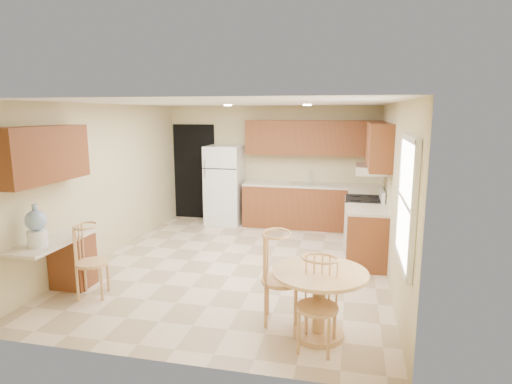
% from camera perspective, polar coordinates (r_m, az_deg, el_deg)
% --- Properties ---
extents(floor, '(5.50, 5.50, 0.00)m').
position_cam_1_polar(floor, '(6.86, -2.29, -9.60)').
color(floor, beige).
rests_on(floor, ground).
extents(ceiling, '(4.50, 5.50, 0.02)m').
position_cam_1_polar(ceiling, '(6.43, -2.46, 11.78)').
color(ceiling, white).
rests_on(ceiling, wall_back).
extents(wall_back, '(4.50, 0.02, 2.50)m').
position_cam_1_polar(wall_back, '(9.19, 2.07, 3.64)').
color(wall_back, '#C9BC88').
rests_on(wall_back, floor).
extents(wall_front, '(4.50, 0.02, 2.50)m').
position_cam_1_polar(wall_front, '(4.01, -12.65, -5.91)').
color(wall_front, '#C9BC88').
rests_on(wall_front, floor).
extents(wall_left, '(0.02, 5.50, 2.50)m').
position_cam_1_polar(wall_left, '(7.43, -19.39, 1.36)').
color(wall_left, '#C9BC88').
rests_on(wall_left, floor).
extents(wall_right, '(0.02, 5.50, 2.50)m').
position_cam_1_polar(wall_right, '(6.34, 17.67, -0.06)').
color(wall_right, '#C9BC88').
rests_on(wall_right, floor).
extents(doorway, '(0.90, 0.02, 2.10)m').
position_cam_1_polar(doorway, '(9.67, -8.21, 2.69)').
color(doorway, black).
rests_on(doorway, floor).
extents(base_cab_back, '(2.75, 0.60, 0.87)m').
position_cam_1_polar(base_cab_back, '(8.91, 7.22, -1.98)').
color(base_cab_back, brown).
rests_on(base_cab_back, floor).
extents(counter_back, '(2.75, 0.63, 0.04)m').
position_cam_1_polar(counter_back, '(8.82, 7.29, 0.90)').
color(counter_back, beige).
rests_on(counter_back, base_cab_back).
extents(base_cab_right_a, '(0.60, 0.59, 0.87)m').
position_cam_1_polar(base_cab_right_a, '(8.30, 14.23, -3.17)').
color(base_cab_right_a, brown).
rests_on(base_cab_right_a, floor).
extents(counter_right_a, '(0.63, 0.59, 0.04)m').
position_cam_1_polar(counter_right_a, '(8.21, 14.38, -0.09)').
color(counter_right_a, beige).
rests_on(counter_right_a, base_cab_right_a).
extents(base_cab_right_b, '(0.60, 0.80, 0.87)m').
position_cam_1_polar(base_cab_right_b, '(6.90, 14.52, -6.01)').
color(base_cab_right_b, brown).
rests_on(base_cab_right_b, floor).
extents(counter_right_b, '(0.63, 0.80, 0.04)m').
position_cam_1_polar(counter_right_b, '(6.78, 14.70, -2.33)').
color(counter_right_b, beige).
rests_on(counter_right_b, base_cab_right_b).
extents(upper_cab_back, '(2.75, 0.33, 0.70)m').
position_cam_1_polar(upper_cab_back, '(8.85, 7.52, 7.18)').
color(upper_cab_back, brown).
rests_on(upper_cab_back, wall_back).
extents(upper_cab_right, '(0.33, 2.42, 0.70)m').
position_cam_1_polar(upper_cab_right, '(7.45, 15.89, 6.23)').
color(upper_cab_right, brown).
rests_on(upper_cab_right, wall_right).
extents(upper_cab_left, '(0.33, 1.40, 0.70)m').
position_cam_1_polar(upper_cab_left, '(5.97, -26.49, 4.51)').
color(upper_cab_left, brown).
rests_on(upper_cab_left, wall_left).
extents(sink, '(0.78, 0.44, 0.01)m').
position_cam_1_polar(sink, '(8.82, 7.13, 1.05)').
color(sink, silver).
rests_on(sink, counter_back).
extents(range_hood, '(0.50, 0.76, 0.14)m').
position_cam_1_polar(range_hood, '(7.46, 15.09, 2.95)').
color(range_hood, silver).
rests_on(range_hood, upper_cab_right).
extents(desk_pedestal, '(0.48, 0.42, 0.72)m').
position_cam_1_polar(desk_pedestal, '(6.44, -23.22, -8.46)').
color(desk_pedestal, brown).
rests_on(desk_pedestal, floor).
extents(desk_top, '(0.50, 1.20, 0.04)m').
position_cam_1_polar(desk_top, '(6.04, -25.59, -6.01)').
color(desk_top, beige).
rests_on(desk_top, desk_pedestal).
extents(window, '(0.06, 1.12, 1.30)m').
position_cam_1_polar(window, '(4.48, 19.53, -1.21)').
color(window, white).
rests_on(window, wall_right).
extents(can_light_a, '(0.14, 0.14, 0.02)m').
position_cam_1_polar(can_light_a, '(7.72, -3.76, 11.47)').
color(can_light_a, white).
rests_on(can_light_a, ceiling).
extents(can_light_b, '(0.14, 0.14, 0.02)m').
position_cam_1_polar(can_light_b, '(7.45, 6.84, 11.45)').
color(can_light_b, white).
rests_on(can_light_b, ceiling).
extents(refrigerator, '(0.74, 0.72, 1.67)m').
position_cam_1_polar(refrigerator, '(9.13, -4.22, 0.94)').
color(refrigerator, white).
rests_on(refrigerator, floor).
extents(stove, '(0.65, 0.76, 1.09)m').
position_cam_1_polar(stove, '(7.64, 14.18, -4.11)').
color(stove, white).
rests_on(stove, floor).
extents(dining_table, '(1.00, 1.00, 0.74)m').
position_cam_1_polar(dining_table, '(4.67, 8.46, -13.31)').
color(dining_table, tan).
rests_on(dining_table, floor).
extents(chair_table_a, '(0.46, 0.60, 1.04)m').
position_cam_1_polar(chair_table_a, '(4.80, 3.21, -10.58)').
color(chair_table_a, tan).
rests_on(chair_table_a, floor).
extents(chair_table_b, '(0.42, 0.42, 0.95)m').
position_cam_1_polar(chair_table_b, '(4.32, 8.14, -14.00)').
color(chair_table_b, tan).
rests_on(chair_table_b, floor).
extents(chair_desk, '(0.42, 0.54, 0.95)m').
position_cam_1_polar(chair_desk, '(5.87, -21.61, -7.92)').
color(chair_desk, tan).
rests_on(chair_desk, floor).
extents(water_crock, '(0.25, 0.25, 0.52)m').
position_cam_1_polar(water_crock, '(5.80, -27.22, -4.21)').
color(water_crock, white).
rests_on(water_crock, desk_top).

